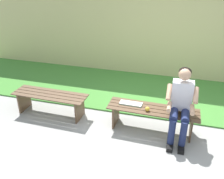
% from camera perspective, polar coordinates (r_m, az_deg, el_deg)
% --- Properties ---
extents(ground_plane, '(10.00, 7.00, 0.04)m').
position_cam_1_polar(ground_plane, '(4.09, -7.58, -14.97)').
color(ground_plane, '#9E9E99').
extents(grass_strip, '(9.00, 2.32, 0.03)m').
position_cam_1_polar(grass_strip, '(6.08, 1.60, 0.63)').
color(grass_strip, '#478C38').
rests_on(grass_strip, ground).
extents(brick_wall, '(9.50, 0.24, 2.42)m').
position_cam_1_polar(brick_wall, '(6.60, 8.50, 13.48)').
color(brick_wall, '#D1C684').
rests_on(brick_wall, ground).
extents(bench_near, '(1.60, 0.47, 0.44)m').
position_cam_1_polar(bench_near, '(4.45, 9.30, -5.55)').
color(bench_near, brown).
rests_on(bench_near, ground).
extents(bench_far, '(1.48, 0.47, 0.44)m').
position_cam_1_polar(bench_far, '(5.02, -13.99, -2.15)').
color(bench_far, brown).
rests_on(bench_far, ground).
extents(person_seated, '(0.50, 0.69, 1.25)m').
position_cam_1_polar(person_seated, '(4.18, 15.61, -2.98)').
color(person_seated, silver).
rests_on(person_seated, ground).
extents(apple, '(0.08, 0.08, 0.08)m').
position_cam_1_polar(apple, '(4.29, 8.14, -4.46)').
color(apple, gold).
rests_on(apple, bench_near).
extents(book_open, '(0.42, 0.17, 0.02)m').
position_cam_1_polar(book_open, '(4.48, 4.36, -3.25)').
color(book_open, white).
rests_on(book_open, bench_near).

